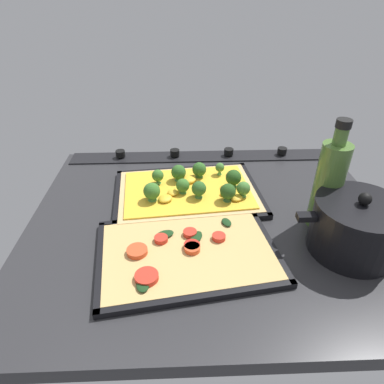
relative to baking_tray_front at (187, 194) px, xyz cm
name	(u,v)px	position (x,y,z in cm)	size (l,w,h in cm)	color
ground_plane	(210,224)	(-4.97, 9.91, -1.87)	(82.20, 69.09, 3.00)	#28282B
stove_control_panel	(202,155)	(-4.97, -21.14, 0.18)	(78.91, 7.00, 2.60)	black
baking_tray_front	(187,194)	(0.00, 0.00, 0.00)	(38.34, 28.90, 1.30)	black
broccoli_pizza	(191,188)	(-0.83, 0.15, 1.75)	(35.72, 26.28, 5.96)	tan
baking_tray_back	(188,254)	(0.57, 21.71, 0.00)	(38.36, 29.11, 1.30)	black
veggie_pizza_back	(186,251)	(0.97, 21.76, 0.71)	(35.63, 26.38, 1.90)	tan
cooking_pot	(356,227)	(-32.29, 21.11, 5.21)	(24.06, 17.20, 13.43)	black
oil_bottle	(328,184)	(-29.17, 12.51, 9.93)	(5.93, 5.93, 24.35)	#476B2D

